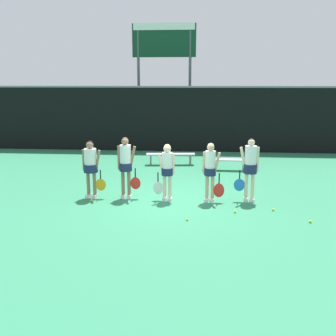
{
  "coord_description": "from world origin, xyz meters",
  "views": [
    {
      "loc": [
        0.89,
        -10.76,
        3.37
      ],
      "look_at": [
        -0.01,
        0.03,
        0.93
      ],
      "focal_mm": 42.0,
      "sensor_mm": 36.0,
      "label": 1
    }
  ],
  "objects_px": {
    "player_3": "(210,168)",
    "tennis_ball_4": "(187,220)",
    "bench_courtside": "(225,161)",
    "tennis_ball_3": "(235,212)",
    "scoreboard": "(164,52)",
    "bench_far": "(171,155)",
    "player_1": "(126,163)",
    "tennis_ball_0": "(273,210)",
    "player_4": "(250,165)",
    "tennis_ball_2": "(310,221)",
    "tennis_ball_1": "(92,200)",
    "player_2": "(167,168)",
    "player_0": "(91,164)"
  },
  "relations": [
    {
      "from": "scoreboard",
      "to": "player_4",
      "type": "relative_size",
      "value": 3.4
    },
    {
      "from": "player_3",
      "to": "scoreboard",
      "type": "bearing_deg",
      "value": 113.07
    },
    {
      "from": "tennis_ball_1",
      "to": "tennis_ball_4",
      "type": "xyz_separation_m",
      "value": [
        2.75,
        -1.33,
        -0.0
      ]
    },
    {
      "from": "scoreboard",
      "to": "player_3",
      "type": "relative_size",
      "value": 3.65
    },
    {
      "from": "player_2",
      "to": "player_4",
      "type": "bearing_deg",
      "value": 3.8
    },
    {
      "from": "player_4",
      "to": "tennis_ball_0",
      "type": "distance_m",
      "value": 1.42
    },
    {
      "from": "scoreboard",
      "to": "player_4",
      "type": "distance_m",
      "value": 10.82
    },
    {
      "from": "player_4",
      "to": "tennis_ball_1",
      "type": "height_order",
      "value": "player_4"
    },
    {
      "from": "tennis_ball_0",
      "to": "tennis_ball_1",
      "type": "distance_m",
      "value": 5.0
    },
    {
      "from": "bench_courtside",
      "to": "tennis_ball_3",
      "type": "xyz_separation_m",
      "value": [
        -0.03,
        -4.95,
        -0.33
      ]
    },
    {
      "from": "scoreboard",
      "to": "bench_far",
      "type": "distance_m",
      "value": 6.6
    },
    {
      "from": "scoreboard",
      "to": "player_4",
      "type": "height_order",
      "value": "scoreboard"
    },
    {
      "from": "bench_courtside",
      "to": "tennis_ball_0",
      "type": "height_order",
      "value": "bench_courtside"
    },
    {
      "from": "player_3",
      "to": "tennis_ball_3",
      "type": "bearing_deg",
      "value": -45.5
    },
    {
      "from": "player_1",
      "to": "bench_courtside",
      "type": "bearing_deg",
      "value": 50.09
    },
    {
      "from": "player_1",
      "to": "bench_far",
      "type": "bearing_deg",
      "value": 77.46
    },
    {
      "from": "player_4",
      "to": "tennis_ball_3",
      "type": "xyz_separation_m",
      "value": [
        -0.47,
        -1.07,
        -1.02
      ]
    },
    {
      "from": "tennis_ball_0",
      "to": "tennis_ball_4",
      "type": "xyz_separation_m",
      "value": [
        -2.23,
        -0.93,
        -0.0
      ]
    },
    {
      "from": "scoreboard",
      "to": "tennis_ball_2",
      "type": "relative_size",
      "value": 85.07
    },
    {
      "from": "tennis_ball_3",
      "to": "player_1",
      "type": "bearing_deg",
      "value": 160.38
    },
    {
      "from": "bench_far",
      "to": "tennis_ball_0",
      "type": "relative_size",
      "value": 29.17
    },
    {
      "from": "player_4",
      "to": "tennis_ball_2",
      "type": "height_order",
      "value": "player_4"
    },
    {
      "from": "tennis_ball_4",
      "to": "tennis_ball_0",
      "type": "bearing_deg",
      "value": 22.69
    },
    {
      "from": "bench_courtside",
      "to": "bench_far",
      "type": "distance_m",
      "value": 2.31
    },
    {
      "from": "bench_far",
      "to": "player_1",
      "type": "distance_m",
      "value": 4.82
    },
    {
      "from": "player_1",
      "to": "tennis_ball_2",
      "type": "bearing_deg",
      "value": -20.48
    },
    {
      "from": "scoreboard",
      "to": "tennis_ball_4",
      "type": "height_order",
      "value": "scoreboard"
    },
    {
      "from": "player_1",
      "to": "player_3",
      "type": "height_order",
      "value": "player_1"
    },
    {
      "from": "tennis_ball_4",
      "to": "bench_far",
      "type": "bearing_deg",
      "value": 97.98
    },
    {
      "from": "player_4",
      "to": "bench_far",
      "type": "bearing_deg",
      "value": 120.76
    },
    {
      "from": "tennis_ball_2",
      "to": "scoreboard",
      "type": "bearing_deg",
      "value": 112.11
    },
    {
      "from": "bench_far",
      "to": "tennis_ball_4",
      "type": "distance_m",
      "value": 6.53
    },
    {
      "from": "bench_far",
      "to": "player_1",
      "type": "xyz_separation_m",
      "value": [
        -0.93,
        -4.69,
        0.66
      ]
    },
    {
      "from": "player_1",
      "to": "tennis_ball_0",
      "type": "height_order",
      "value": "player_1"
    },
    {
      "from": "player_3",
      "to": "tennis_ball_4",
      "type": "distance_m",
      "value": 1.96
    },
    {
      "from": "player_1",
      "to": "tennis_ball_2",
      "type": "height_order",
      "value": "player_1"
    },
    {
      "from": "tennis_ball_0",
      "to": "tennis_ball_3",
      "type": "distance_m",
      "value": 1.04
    },
    {
      "from": "player_0",
      "to": "tennis_ball_3",
      "type": "height_order",
      "value": "player_0"
    },
    {
      "from": "player_0",
      "to": "player_2",
      "type": "bearing_deg",
      "value": 4.55
    },
    {
      "from": "tennis_ball_0",
      "to": "tennis_ball_2",
      "type": "xyz_separation_m",
      "value": [
        0.74,
        -0.82,
        0.0
      ]
    },
    {
      "from": "bench_courtside",
      "to": "player_4",
      "type": "xyz_separation_m",
      "value": [
        0.43,
        -3.88,
        0.69
      ]
    },
    {
      "from": "player_3",
      "to": "tennis_ball_0",
      "type": "bearing_deg",
      "value": -12.4
    },
    {
      "from": "bench_courtside",
      "to": "bench_far",
      "type": "height_order",
      "value": "bench_far"
    },
    {
      "from": "player_4",
      "to": "tennis_ball_2",
      "type": "relative_size",
      "value": 24.99
    },
    {
      "from": "player_1",
      "to": "tennis_ball_1",
      "type": "distance_m",
      "value": 1.44
    },
    {
      "from": "tennis_ball_0",
      "to": "tennis_ball_2",
      "type": "distance_m",
      "value": 1.1
    },
    {
      "from": "tennis_ball_2",
      "to": "tennis_ball_4",
      "type": "xyz_separation_m",
      "value": [
        -2.97,
        -0.11,
        -0.0
      ]
    },
    {
      "from": "scoreboard",
      "to": "player_0",
      "type": "distance_m",
      "value": 10.42
    },
    {
      "from": "bench_courtside",
      "to": "tennis_ball_2",
      "type": "relative_size",
      "value": 23.44
    },
    {
      "from": "player_0",
      "to": "tennis_ball_1",
      "type": "bearing_deg",
      "value": -70.14
    }
  ]
}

